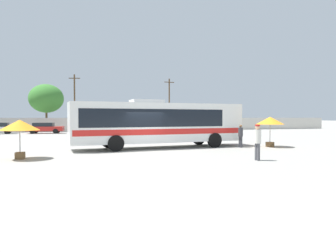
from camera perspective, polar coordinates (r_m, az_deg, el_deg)
The scene contains 11 objects.
ground_plane at distance 29.37m, azimuth -8.15°, elevation -2.59°, with size 300.00×300.00×0.00m, color gray.
perimeter_wall at distance 47.45m, azimuth -11.25°, elevation 0.27°, with size 80.00×0.30×2.07m, color beige.
coach_bus_white_red at distance 21.43m, azimuth -2.03°, elevation 0.70°, with size 12.46×3.70×3.39m.
attendant_by_bus_door at distance 22.25m, azimuth 13.48°, elevation -1.58°, with size 0.43×0.43×1.65m.
passenger_waiting_on_apron at distance 15.85m, azimuth 16.47°, elevation -2.54°, with size 0.39×0.39×1.81m.
vendor_umbrella_near_gate_orange at distance 17.44m, azimuth -26.10°, elevation -0.01°, with size 1.98×1.98×2.04m.
vendor_umbrella_secondary_orange at distance 23.32m, azimuth 18.64°, elevation 0.83°, with size 1.99×1.99×2.20m.
parked_car_second_red at distance 43.67m, azimuth -22.13°, elevation -0.30°, with size 4.74×2.31×1.43m.
utility_pole_near at distance 52.81m, azimuth 0.23°, elevation 4.31°, with size 1.80×0.32×8.84m.
utility_pole_far at distance 50.95m, azimuth -17.15°, elevation 4.43°, with size 1.76×0.62×9.00m.
roadside_tree_midleft at distance 51.82m, azimuth -21.91°, elevation 4.81°, with size 5.31×5.31×7.38m.
Camera 1 is at (-4.10, -19.00, 2.18)m, focal length 32.43 mm.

